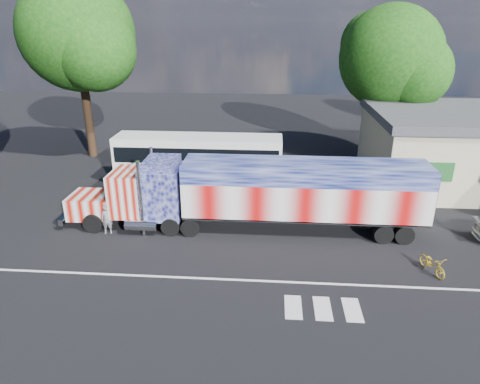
# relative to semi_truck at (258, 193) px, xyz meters

# --- Properties ---
(ground) EXTENTS (100.00, 100.00, 0.00)m
(ground) POSITION_rel_semi_truck_xyz_m (-1.07, -2.21, -2.21)
(ground) COLOR black
(lane_markings) EXTENTS (30.00, 2.67, 0.01)m
(lane_markings) POSITION_rel_semi_truck_xyz_m (0.64, -5.98, -2.20)
(lane_markings) COLOR silver
(lane_markings) RESTS_ON ground
(semi_truck) EXTENTS (20.11, 3.18, 4.29)m
(semi_truck) POSITION_rel_semi_truck_xyz_m (0.00, 0.00, 0.00)
(semi_truck) COLOR black
(semi_truck) RESTS_ON ground
(coach_bus) EXTENTS (11.81, 2.75, 3.44)m
(coach_bus) POSITION_rel_semi_truck_xyz_m (-4.51, 7.19, -0.43)
(coach_bus) COLOR silver
(coach_bus) RESTS_ON ground
(woman) EXTENTS (0.68, 0.52, 1.67)m
(woman) POSITION_rel_semi_truck_xyz_m (-8.25, -1.12, -1.37)
(woman) COLOR slate
(woman) RESTS_ON ground
(bicycle) EXTENTS (1.15, 1.84, 0.92)m
(bicycle) POSITION_rel_semi_truck_xyz_m (8.28, -3.87, -1.75)
(bicycle) COLOR gold
(bicycle) RESTS_ON ground
(tree_ne_a) EXTENTS (8.52, 8.12, 12.30)m
(tree_ne_a) POSITION_rel_semi_truck_xyz_m (10.02, 14.51, 5.98)
(tree_ne_a) COLOR black
(tree_ne_a) RESTS_ON ground
(tree_nw_a) EXTENTS (9.40, 8.96, 14.49)m
(tree_nw_a) POSITION_rel_semi_truck_xyz_m (-14.68, 12.92, 7.74)
(tree_nw_a) COLOR black
(tree_nw_a) RESTS_ON ground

